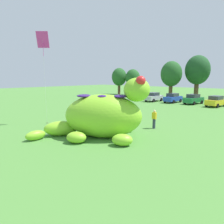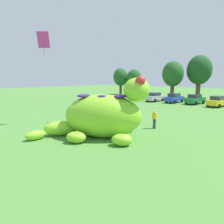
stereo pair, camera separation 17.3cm
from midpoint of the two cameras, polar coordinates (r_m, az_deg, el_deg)
The scene contains 12 objects.
ground_plane at distance 17.46m, azimuth -2.98°, elevation -5.70°, with size 160.00×160.00×0.00m, color #4C8438.
giant_inflatable_creature at distance 15.80m, azimuth -2.82°, elevation -0.93°, with size 7.46×8.01×4.70m.
car_silver at distance 40.45m, azimuth 11.32°, elevation 4.11°, with size 2.13×4.19×1.72m.
car_blue at distance 39.35m, azimuth 16.33°, elevation 3.76°, with size 2.09×4.18×1.72m.
car_green at distance 38.38m, azimuth 21.45°, elevation 3.35°, with size 2.38×4.30×1.72m.
car_yellow at distance 36.40m, azimuth 26.69°, elevation 2.68°, with size 2.44×4.32×1.72m.
tree_far_left at distance 56.26m, azimuth 1.90°, elevation 9.60°, with size 3.96×3.96×7.03m.
tree_left at distance 54.28m, azimuth 5.65°, elevation 9.29°, with size 3.74×3.74×6.64m.
tree_mid_left at distance 47.25m, azimuth 15.95°, elevation 10.03°, with size 4.52×4.52×8.03m.
tree_centre_left at distance 49.15m, azimuth 22.45°, elevation 10.59°, with size 5.22×5.22×9.26m.
spectator_near_inflatable at distance 19.02m, azimuth 11.30°, elevation -1.97°, with size 0.38×0.26×1.71m.
tethered_flying_kite at distance 21.49m, azimuth -18.82°, elevation 18.03°, with size 1.13×1.13×8.80m.
Camera 1 is at (12.00, -11.81, 4.61)m, focal length 33.10 mm.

